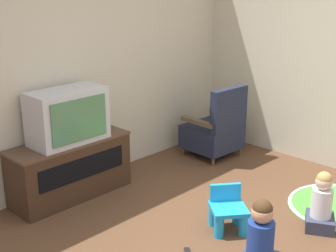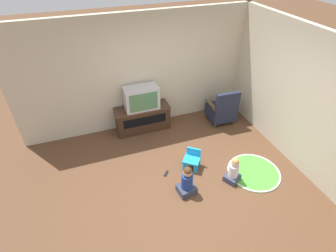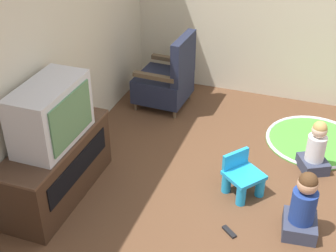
# 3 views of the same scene
# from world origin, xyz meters

# --- Properties ---
(ground_plane) EXTENTS (30.00, 30.00, 0.00)m
(ground_plane) POSITION_xyz_m (0.00, 0.00, 0.00)
(ground_plane) COLOR brown
(wall_back) EXTENTS (5.30, 0.12, 2.60)m
(wall_back) POSITION_xyz_m (-0.35, 2.24, 1.30)
(wall_back) COLOR beige
(wall_back) RESTS_ON ground_plane
(wall_right) EXTENTS (0.12, 5.30, 2.60)m
(wall_right) POSITION_xyz_m (2.24, -0.35, 1.30)
(wall_right) COLOR beige
(wall_right) RESTS_ON ground_plane
(tv_cabinet) EXTENTS (1.25, 0.45, 0.60)m
(tv_cabinet) POSITION_xyz_m (-0.38, 1.94, 0.31)
(tv_cabinet) COLOR #382316
(tv_cabinet) RESTS_ON ground_plane
(television) EXTENTS (0.75, 0.40, 0.53)m
(television) POSITION_xyz_m (-0.38, 1.93, 0.86)
(television) COLOR #B7B7BC
(television) RESTS_ON tv_cabinet
(black_armchair) EXTENTS (0.62, 0.63, 0.91)m
(black_armchair) POSITION_xyz_m (1.52, 1.58, 0.34)
(black_armchair) COLOR brown
(black_armchair) RESTS_ON ground_plane
(yellow_kid_chair) EXTENTS (0.43, 0.42, 0.39)m
(yellow_kid_chair) POSITION_xyz_m (0.20, 0.39, 0.17)
(yellow_kid_chair) COLOR #1E99DB
(yellow_kid_chair) RESTS_ON ground_plane
(play_mat) EXTENTS (1.03, 1.03, 0.04)m
(play_mat) POSITION_xyz_m (1.29, -0.18, 0.01)
(play_mat) COLOR green
(play_mat) RESTS_ON ground_plane
(child_watching_left) EXTENTS (0.36, 0.35, 0.55)m
(child_watching_left) POSITION_xyz_m (0.78, -0.20, 0.24)
(child_watching_left) COLOR #33384C
(child_watching_left) RESTS_ON ground_plane
(child_watching_center) EXTENTS (0.34, 0.30, 0.61)m
(child_watching_center) POSITION_xyz_m (-0.15, -0.17, 0.26)
(child_watching_center) COLOR #33384C
(child_watching_center) RESTS_ON ground_plane
(remote_control) EXTENTS (0.13, 0.14, 0.02)m
(remote_control) POSITION_xyz_m (-0.35, 0.37, 0.01)
(remote_control) COLOR black
(remote_control) RESTS_ON ground_plane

